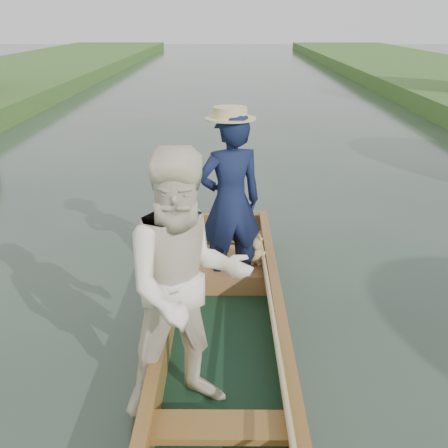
{
  "coord_description": "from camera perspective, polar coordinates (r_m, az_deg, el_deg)",
  "views": [
    {
      "loc": [
        0.04,
        -4.68,
        2.91
      ],
      "look_at": [
        0.0,
        0.6,
        0.95
      ],
      "focal_mm": 45.0,
      "sensor_mm": 36.0,
      "label": 1
    }
  ],
  "objects": [
    {
      "name": "ground",
      "position": [
        5.51,
        -0.05,
        -11.52
      ],
      "size": [
        120.0,
        120.0,
        0.0
      ],
      "primitive_type": "plane",
      "color": "#283D30",
      "rests_on": "ground"
    },
    {
      "name": "trees_far",
      "position": [
        13.27,
        1.38,
        18.51
      ],
      "size": [
        22.97,
        14.78,
        4.41
      ],
      "color": "#47331E",
      "rests_on": "ground"
    },
    {
      "name": "punt",
      "position": [
        4.91,
        -1.29,
        -5.05
      ],
      "size": [
        1.41,
        5.0,
        2.11
      ],
      "color": "black",
      "rests_on": "ground"
    }
  ]
}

